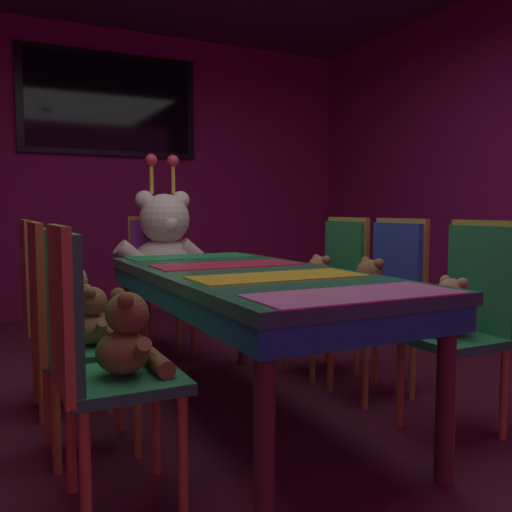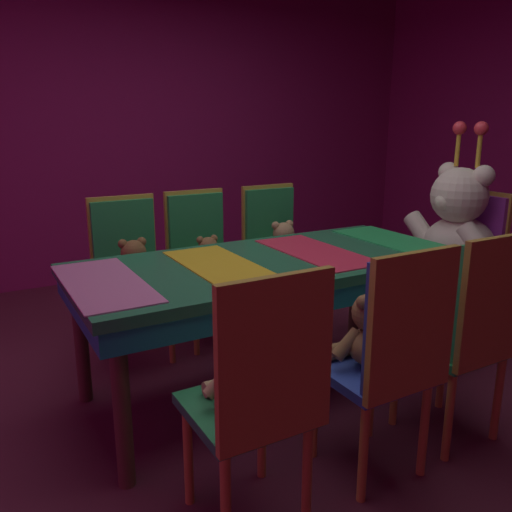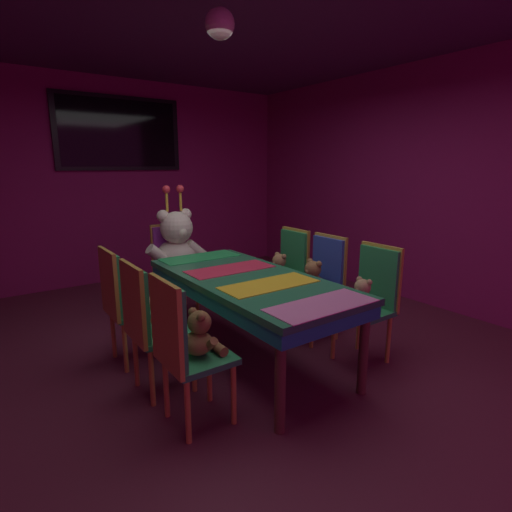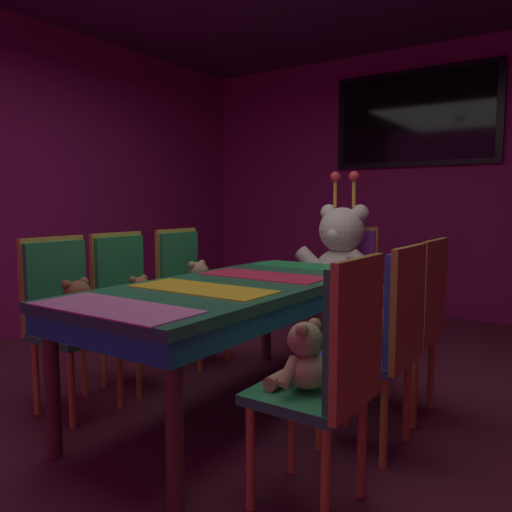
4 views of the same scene
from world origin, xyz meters
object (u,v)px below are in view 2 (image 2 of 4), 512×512
throne_chair (471,250)px  teddy_left_2 (284,246)px  chair_left_0 (128,260)px  chair_right_2 (476,321)px  teddy_left_1 (209,259)px  chair_left_1 (200,250)px  chair_right_1 (395,346)px  teddy_right_2 (449,314)px  teddy_right_1 (369,334)px  teddy_right_0 (243,372)px  banquet_table (270,275)px  chair_right_0 (263,383)px  teddy_left_0 (135,268)px  chair_left_2 (273,240)px  king_teddy_bear (455,228)px

throne_chair → teddy_left_2: bearing=-36.9°
chair_left_0 → chair_right_2: 2.00m
chair_left_0 → teddy_left_1: size_ratio=3.61×
chair_left_1 → throne_chair: size_ratio=1.00×
chair_left_0 → teddy_left_1: (0.11, 0.49, -0.03)m
chair_left_0 → chair_right_1: 1.82m
chair_right_1 → teddy_right_2: (-0.16, 0.48, -0.01)m
teddy_left_2 → teddy_right_1: 1.57m
chair_left_0 → teddy_right_0: bearing=-1.9°
chair_left_0 → chair_right_1: (1.74, 0.53, 0.00)m
teddy_right_2 → banquet_table: bearing=35.1°
banquet_table → teddy_right_1: size_ratio=6.10×
chair_right_0 → chair_right_1: same height
chair_right_1 → teddy_left_0: bearing=18.4°
teddy_left_0 → teddy_right_2: bearing=35.3°
chair_left_1 → chair_left_2: bearing=90.1°
chair_right_1 → throne_chair: bearing=-59.9°
chair_left_0 → chair_right_0: size_ratio=1.00×
teddy_right_1 → king_teddy_bear: (-0.74, 1.35, 0.17)m
chair_right_1 → king_teddy_bear: bearing=-56.8°
chair_left_0 → chair_left_2: same height
chair_right_1 → banquet_table: bearing=1.5°
teddy_left_0 → chair_left_1: 0.52m
teddy_right_0 → chair_right_1: size_ratio=0.29×
teddy_left_1 → teddy_right_0: teddy_right_0 is taller
chair_left_1 → teddy_left_0: bearing=-70.4°
throne_chair → teddy_right_0: bearing=19.5°
chair_left_0 → throne_chair: (0.86, 2.05, 0.00)m
teddy_left_1 → teddy_right_1: (1.48, 0.04, 0.02)m
chair_right_2 → banquet_table: bearing=30.4°
teddy_left_1 → king_teddy_bear: (0.74, 1.38, 0.20)m
teddy_right_1 → teddy_right_2: size_ratio=1.07×
chair_right_0 → king_teddy_bear: (-0.89, 1.93, 0.17)m
teddy_left_2 → throne_chair: (0.74, 0.99, 0.01)m
chair_left_2 → chair_right_0: same height
chair_right_0 → teddy_right_2: 1.08m
teddy_left_1 → throne_chair: throne_chair is taller
chair_right_1 → teddy_right_1: 0.15m
chair_right_0 → chair_left_2: bearing=-32.1°
teddy_left_1 → teddy_right_0: bearing=-20.1°
chair_left_1 → throne_chair: bearing=60.4°
chair_left_1 → teddy_right_1: 1.62m
banquet_table → chair_left_2: chair_left_2 is taller
banquet_table → chair_right_1: chair_right_1 is taller
teddy_right_0 → teddy_left_1: bearing=-20.1°
teddy_left_2 → banquet_table: bearing=-36.7°
chair_left_0 → teddy_left_2: size_ratio=3.10×
banquet_table → king_teddy_bear: king_teddy_bear is taller
chair_left_2 → chair_right_0: size_ratio=1.00×
chair_left_1 → chair_right_2: size_ratio=1.00×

